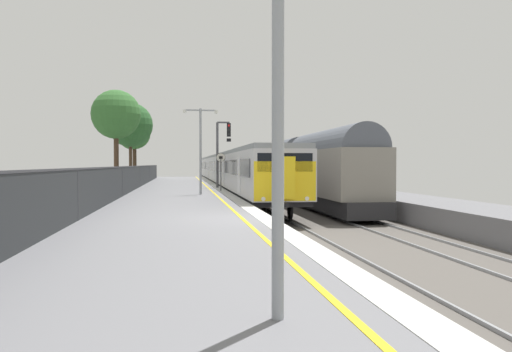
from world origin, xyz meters
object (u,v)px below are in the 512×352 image
(background_tree_left, at_px, (131,126))
(platform_lamp_near, at_px, (278,45))
(commuter_train_at_platform, at_px, (224,169))
(signal_gantry, at_px, (221,146))
(background_tree_right, at_px, (117,116))
(background_tree_centre, at_px, (134,135))
(speed_limit_sign, at_px, (221,167))
(platform_lamp_mid, at_px, (201,143))
(freight_train_adjacent_track, at_px, (284,167))

(background_tree_left, bearing_deg, platform_lamp_near, -82.23)
(background_tree_left, bearing_deg, commuter_train_at_platform, 33.94)
(commuter_train_at_platform, height_order, signal_gantry, signal_gantry)
(background_tree_left, distance_m, background_tree_right, 5.22)
(background_tree_right, bearing_deg, commuter_train_at_platform, 49.81)
(background_tree_left, bearing_deg, background_tree_centre, 92.21)
(platform_lamp_near, height_order, background_tree_right, background_tree_right)
(background_tree_right, bearing_deg, speed_limit_sign, -47.37)
(signal_gantry, height_order, background_tree_centre, background_tree_centre)
(background_tree_left, bearing_deg, speed_limit_sign, -62.38)
(signal_gantry, relative_size, speed_limit_sign, 1.98)
(background_tree_right, bearing_deg, platform_lamp_mid, -62.85)
(freight_train_adjacent_track, distance_m, speed_limit_sign, 10.19)
(speed_limit_sign, xyz_separation_m, background_tree_left, (-7.01, 13.40, 3.57))
(commuter_train_at_platform, xyz_separation_m, background_tree_centre, (-9.04, -1.28, 3.36))
(signal_gantry, distance_m, background_tree_left, 11.65)
(freight_train_adjacent_track, bearing_deg, background_tree_left, 158.55)
(freight_train_adjacent_track, distance_m, background_tree_right, 14.00)
(commuter_train_at_platform, relative_size, background_tree_centre, 9.90)
(platform_lamp_near, bearing_deg, freight_train_adjacent_track, 78.46)
(speed_limit_sign, height_order, background_tree_right, background_tree_right)
(signal_gantry, relative_size, background_tree_left, 0.68)
(commuter_train_at_platform, bearing_deg, platform_lamp_mid, -98.11)
(signal_gantry, bearing_deg, background_tree_right, 155.73)
(speed_limit_sign, xyz_separation_m, platform_lamp_mid, (-1.45, -3.72, 1.37))
(signal_gantry, xyz_separation_m, platform_lamp_mid, (-1.82, -8.36, -0.11))
(background_tree_centre, xyz_separation_m, background_tree_right, (-0.37, -9.86, 0.88))
(platform_lamp_mid, xyz_separation_m, background_tree_centre, (-5.75, 21.81, 1.67))
(speed_limit_sign, distance_m, platform_lamp_near, 27.47)
(signal_gantry, xyz_separation_m, background_tree_centre, (-7.57, 13.45, 1.56))
(commuter_train_at_platform, relative_size, signal_gantry, 12.83)
(commuter_train_at_platform, distance_m, freight_train_adjacent_track, 11.72)
(background_tree_right, bearing_deg, background_tree_centre, 87.83)
(signal_gantry, bearing_deg, platform_lamp_near, -93.25)
(signal_gantry, bearing_deg, platform_lamp_mid, -102.29)
(background_tree_left, bearing_deg, signal_gantry, -49.86)
(platform_lamp_near, relative_size, platform_lamp_mid, 1.05)
(background_tree_left, bearing_deg, freight_train_adjacent_track, -21.45)
(background_tree_centre, bearing_deg, platform_lamp_near, -82.79)
(platform_lamp_mid, distance_m, background_tree_centre, 22.61)
(commuter_train_at_platform, relative_size, speed_limit_sign, 25.42)
(commuter_train_at_platform, relative_size, platform_lamp_mid, 12.74)
(commuter_train_at_platform, height_order, background_tree_centre, background_tree_centre)
(background_tree_left, xyz_separation_m, background_tree_right, (-0.55, -5.18, 0.35))
(speed_limit_sign, bearing_deg, platform_lamp_mid, -111.23)
(platform_lamp_near, bearing_deg, background_tree_centre, 97.21)
(speed_limit_sign, xyz_separation_m, platform_lamp_near, (-1.45, -27.39, 1.49))
(signal_gantry, bearing_deg, background_tree_centre, 119.38)
(freight_train_adjacent_track, height_order, signal_gantry, signal_gantry)
(platform_lamp_near, bearing_deg, background_tree_left, 97.77)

